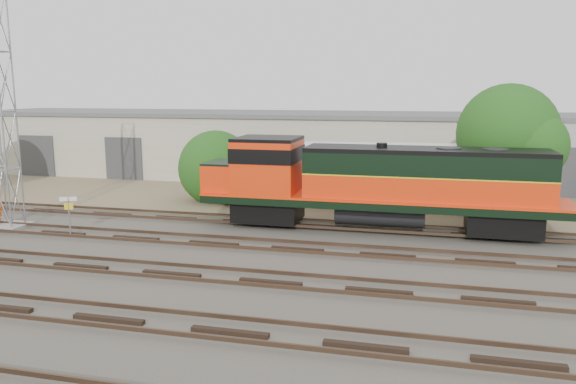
# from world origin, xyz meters

# --- Properties ---
(ground) EXTENTS (140.00, 140.00, 0.00)m
(ground) POSITION_xyz_m (0.00, 0.00, 0.00)
(ground) COLOR #47423A
(ground) RESTS_ON ground
(dirt_strip) EXTENTS (80.00, 16.00, 0.02)m
(dirt_strip) POSITION_xyz_m (0.00, 15.00, 0.01)
(dirt_strip) COLOR #726047
(dirt_strip) RESTS_ON ground
(tracks) EXTENTS (80.00, 20.40, 0.28)m
(tracks) POSITION_xyz_m (0.00, -3.00, 0.08)
(tracks) COLOR black
(tracks) RESTS_ON ground
(warehouse) EXTENTS (58.40, 10.40, 5.30)m
(warehouse) POSITION_xyz_m (0.04, 22.98, 2.65)
(warehouse) COLOR beige
(warehouse) RESTS_ON ground
(locomotive) EXTENTS (18.36, 3.22, 4.41)m
(locomotive) POSITION_xyz_m (6.95, 6.00, 2.51)
(locomotive) COLOR black
(locomotive) RESTS_ON tracks
(signal_tower) EXTENTS (1.76, 1.76, 11.93)m
(signal_tower) POSITION_xyz_m (-11.57, 2.04, 5.81)
(signal_tower) COLOR gray
(signal_tower) RESTS_ON ground
(sign_post) EXTENTS (0.77, 0.35, 2.01)m
(sign_post) POSITION_xyz_m (-7.45, 1.32, 1.41)
(sign_post) COLOR gray
(sign_post) RESTS_ON ground
(semi_trailer) EXTENTS (12.79, 3.51, 3.89)m
(semi_trailer) POSITION_xyz_m (8.63, 12.07, 2.44)
(semi_trailer) COLOR white
(semi_trailer) RESTS_ON ground
(tree_mid) EXTENTS (5.11, 4.86, 4.86)m
(tree_mid) POSITION_xyz_m (-3.46, 11.39, 2.02)
(tree_mid) COLOR #382619
(tree_mid) RESTS_ON ground
(tree_east) EXTENTS (5.83, 5.55, 7.49)m
(tree_east) POSITION_xyz_m (14.08, 10.84, 4.57)
(tree_east) COLOR #382619
(tree_east) RESTS_ON ground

